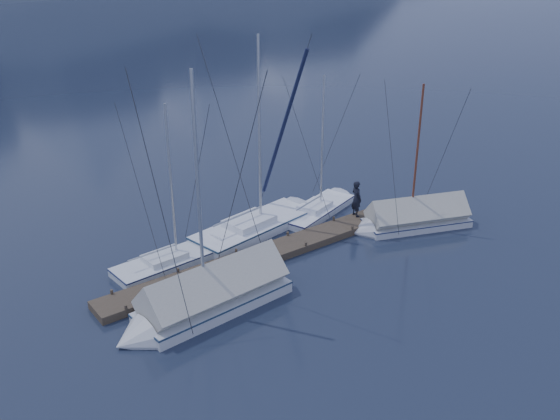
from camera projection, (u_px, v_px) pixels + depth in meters
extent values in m
plane|color=black|center=(307.00, 269.00, 26.52)|extent=(1000.00, 1000.00, 0.00)
cube|color=#382D23|center=(280.00, 249.00, 27.92)|extent=(18.00, 1.50, 0.34)
cube|color=black|center=(165.00, 294.00, 24.70)|extent=(3.00, 1.30, 0.30)
cube|color=black|center=(280.00, 254.00, 28.01)|extent=(3.00, 1.30, 0.30)
cube|color=black|center=(370.00, 222.00, 31.32)|extent=(3.00, 1.30, 0.30)
cylinder|color=#382D23|center=(112.00, 294.00, 23.95)|extent=(0.12, 0.12, 0.35)
cylinder|color=#382D23|center=(126.00, 309.00, 22.92)|extent=(0.12, 0.12, 0.35)
cylinder|color=#382D23|center=(178.00, 272.00, 25.60)|extent=(0.12, 0.12, 0.35)
cylinder|color=#382D23|center=(194.00, 285.00, 24.58)|extent=(0.12, 0.12, 0.35)
cylinder|color=#382D23|center=(236.00, 252.00, 27.26)|extent=(0.12, 0.12, 0.35)
cylinder|color=#382D23|center=(253.00, 264.00, 26.23)|extent=(0.12, 0.12, 0.35)
cylinder|color=#382D23|center=(288.00, 235.00, 28.91)|extent=(0.12, 0.12, 0.35)
cylinder|color=#382D23|center=(306.00, 246.00, 27.89)|extent=(0.12, 0.12, 0.35)
cylinder|color=#382D23|center=(334.00, 220.00, 30.57)|extent=(0.12, 0.12, 0.35)
cylinder|color=#382D23|center=(352.00, 229.00, 29.54)|extent=(0.12, 0.12, 0.35)
cylinder|color=#382D23|center=(375.00, 206.00, 32.22)|extent=(0.12, 0.12, 0.35)
cylinder|color=#382D23|center=(394.00, 215.00, 31.20)|extent=(0.12, 0.12, 0.35)
cube|color=silver|center=(171.00, 263.00, 26.85)|extent=(5.34, 2.10, 0.58)
cube|color=silver|center=(171.00, 268.00, 26.95)|extent=(4.50, 1.27, 0.26)
cube|color=#18204A|center=(170.00, 258.00, 26.75)|extent=(5.39, 2.12, 0.05)
cone|color=silver|center=(224.00, 243.00, 28.66)|extent=(1.07, 1.74, 1.67)
cube|color=silver|center=(165.00, 256.00, 26.52)|extent=(1.91, 1.35, 0.26)
cylinder|color=#B2B7BF|center=(171.00, 183.00, 25.55)|extent=(0.10, 0.10, 6.97)
cylinder|color=#B2B7BF|center=(152.00, 253.00, 26.00)|extent=(2.35, 0.24, 0.08)
cylinder|color=#26262B|center=(196.00, 176.00, 26.34)|extent=(0.20, 2.63, 6.98)
cube|color=silver|center=(254.00, 229.00, 30.08)|extent=(7.16, 3.43, 0.76)
cube|color=silver|center=(255.00, 235.00, 30.21)|extent=(5.97, 2.24, 0.34)
cube|color=#1A324E|center=(254.00, 223.00, 29.95)|extent=(7.23, 3.47, 0.07)
cone|color=silver|center=(305.00, 207.00, 32.72)|extent=(1.62, 2.38, 2.20)
cube|color=silver|center=(249.00, 221.00, 29.63)|extent=(2.64, 1.99, 0.34)
cylinder|color=#B2B7BF|center=(259.00, 133.00, 28.41)|extent=(0.14, 0.14, 9.16)
cylinder|color=#B2B7BF|center=(237.00, 216.00, 28.89)|extent=(3.06, 0.63, 0.10)
cylinder|color=#26262B|center=(284.00, 126.00, 29.56)|extent=(0.62, 3.41, 9.17)
cube|color=white|center=(317.00, 212.00, 32.17)|extent=(5.55, 3.34, 0.58)
cube|color=white|center=(317.00, 216.00, 32.27)|extent=(4.55, 2.34, 0.26)
cube|color=#161541|center=(317.00, 207.00, 32.07)|extent=(5.61, 3.37, 0.05)
cone|color=white|center=(344.00, 194.00, 34.45)|extent=(1.45, 1.90, 1.69)
cube|color=white|center=(315.00, 206.00, 31.80)|extent=(2.14, 1.75, 0.26)
cylinder|color=#B2B7BF|center=(322.00, 143.00, 30.92)|extent=(0.11, 0.11, 7.02)
cylinder|color=#B2B7BF|center=(309.00, 203.00, 31.18)|extent=(2.27, 0.83, 0.08)
cylinder|color=#26262B|center=(335.00, 137.00, 31.91)|extent=(0.86, 2.52, 7.03)
cube|color=#B8BBC6|center=(416.00, 224.00, 30.64)|extent=(5.76, 3.71, 0.58)
cube|color=#B8BBC6|center=(416.00, 229.00, 30.75)|extent=(4.69, 2.61, 0.26)
cube|color=#172146|center=(417.00, 220.00, 30.54)|extent=(5.82, 3.75, 0.05)
cone|color=#B8BBC6|center=(361.00, 232.00, 29.84)|extent=(1.55, 2.07, 1.85)
cylinder|color=#592819|center=(417.00, 155.00, 29.04)|extent=(0.11, 0.11, 7.01)
cylinder|color=#592819|center=(433.00, 208.00, 30.54)|extent=(2.32, 0.93, 0.08)
cylinder|color=#26262B|center=(392.00, 158.00, 28.69)|extent=(0.98, 2.57, 7.01)
cube|color=#A2A298|center=(417.00, 213.00, 30.39)|extent=(5.52, 3.65, 1.96)
cube|color=silver|center=(215.00, 305.00, 23.60)|extent=(6.43, 2.67, 0.74)
cube|color=silver|center=(215.00, 312.00, 23.73)|extent=(5.42, 1.60, 0.34)
cube|color=#182C49|center=(214.00, 298.00, 23.47)|extent=(6.50, 2.70, 0.07)
cone|color=silver|center=(132.00, 341.00, 21.41)|extent=(1.38, 2.24, 2.16)
cylinder|color=#B2B7BF|center=(199.00, 194.00, 21.39)|extent=(0.13, 0.13, 8.99)
cylinder|color=#B2B7BF|center=(236.00, 273.00, 23.86)|extent=(2.83, 0.29, 0.10)
cylinder|color=#26262B|center=(160.00, 205.00, 20.44)|extent=(0.24, 3.17, 9.00)
cube|color=#ACABA1|center=(214.00, 287.00, 23.27)|extent=(6.12, 2.69, 2.29)
imported|color=black|center=(356.00, 199.00, 30.73)|extent=(0.56, 0.76, 1.92)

